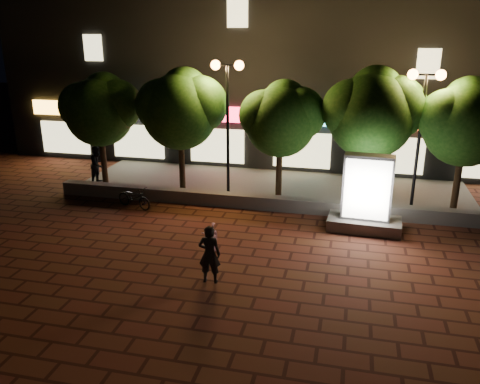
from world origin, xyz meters
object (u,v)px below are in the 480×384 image
(tree_left, at_px, (181,107))
(tree_far_right, at_px, (468,119))
(scooter_parked, at_px, (134,197))
(tree_right, at_px, (373,110))
(tree_far_left, at_px, (101,107))
(street_lamp_right, at_px, (423,104))
(street_lamp_left, at_px, (227,94))
(ad_kiosk, at_px, (366,200))
(scooter_pink, at_px, (212,241))
(rider, at_px, (209,254))
(pedestrian, at_px, (98,164))
(tree_mid, at_px, (282,116))

(tree_left, xyz_separation_m, tree_far_right, (10.50, -0.00, -0.08))
(scooter_parked, bearing_deg, tree_right, -54.64)
(tree_far_left, bearing_deg, street_lamp_right, -1.21)
(street_lamp_left, relative_size, ad_kiosk, 2.02)
(street_lamp_left, distance_m, scooter_pink, 6.56)
(tree_left, relative_size, scooter_parked, 3.15)
(ad_kiosk, distance_m, scooter_pink, 5.38)
(tree_right, distance_m, rider, 8.71)
(tree_far_right, distance_m, street_lamp_right, 1.66)
(tree_left, distance_m, pedestrian, 4.60)
(tree_mid, height_order, scooter_parked, tree_mid)
(rider, bearing_deg, scooter_parked, -52.25)
(tree_mid, distance_m, street_lamp_right, 5.00)
(tree_right, relative_size, street_lamp_right, 1.02)
(tree_mid, relative_size, pedestrian, 2.81)
(rider, relative_size, pedestrian, 1.00)
(tree_left, height_order, street_lamp_right, street_lamp_right)
(tree_mid, bearing_deg, ad_kiosk, -39.18)
(ad_kiosk, height_order, scooter_parked, ad_kiosk)
(tree_right, bearing_deg, scooter_parked, -163.67)
(tree_far_right, bearing_deg, street_lamp_right, -170.39)
(scooter_pink, relative_size, rider, 0.97)
(tree_left, height_order, scooter_parked, tree_left)
(scooter_parked, relative_size, pedestrian, 0.97)
(tree_far_left, height_order, ad_kiosk, tree_far_left)
(street_lamp_left, bearing_deg, street_lamp_right, 0.00)
(tree_mid, distance_m, tree_far_right, 6.50)
(tree_mid, bearing_deg, tree_far_right, 0.00)
(tree_left, xyz_separation_m, scooter_parked, (-1.11, -2.46, -3.04))
(tree_mid, relative_size, rider, 2.81)
(tree_right, xyz_separation_m, scooter_parked, (-8.41, -2.46, -3.16))
(tree_far_left, distance_m, ad_kiosk, 11.28)
(tree_far_right, distance_m, scooter_pink, 9.97)
(street_lamp_left, distance_m, street_lamp_right, 7.00)
(street_lamp_left, relative_size, scooter_pink, 3.34)
(tree_right, distance_m, tree_far_right, 3.20)
(street_lamp_right, bearing_deg, tree_far_left, 178.79)
(tree_far_left, xyz_separation_m, tree_right, (10.80, 0.00, 0.27))
(tree_far_right, bearing_deg, tree_mid, -180.00)
(tree_far_left, bearing_deg, tree_mid, -0.00)
(tree_far_left, xyz_separation_m, scooter_parked, (2.40, -2.46, -2.88))
(scooter_pink, bearing_deg, street_lamp_left, 94.29)
(street_lamp_right, bearing_deg, scooter_pink, -138.31)
(street_lamp_left, relative_size, rider, 3.24)
(tree_far_left, height_order, street_lamp_right, street_lamp_right)
(tree_left, xyz_separation_m, scooter_pink, (2.85, -5.70, -2.98))
(street_lamp_left, height_order, rider, street_lamp_left)
(tree_far_right, distance_m, rider, 10.54)
(ad_kiosk, bearing_deg, tree_left, 159.98)
(street_lamp_right, distance_m, scooter_pink, 8.86)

